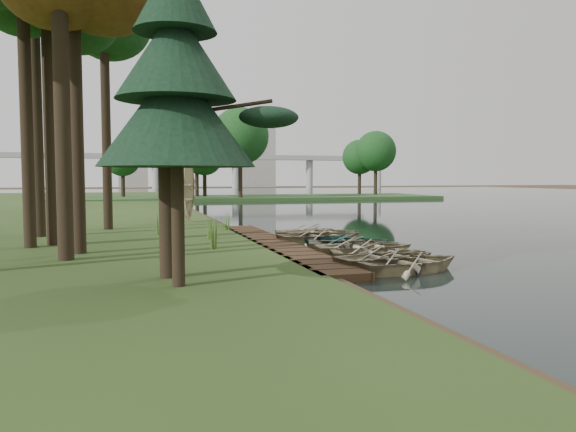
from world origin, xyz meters
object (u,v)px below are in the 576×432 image
object	(u,v)px
rowboat_1	(388,256)
pine_tree	(176,82)
boardwalk	(274,246)
rowboat_0	(410,260)
rowboat_2	(379,251)
stored_rowboat	(188,215)

from	to	relation	value
rowboat_1	pine_tree	world-z (taller)	pine_tree
boardwalk	rowboat_1	size ratio (longest dim) A/B	4.38
rowboat_0	pine_tree	distance (m)	8.84
rowboat_1	pine_tree	bearing A→B (deg)	100.67
rowboat_1	pine_tree	distance (m)	8.87
rowboat_2	rowboat_0	bearing A→B (deg)	-169.26
boardwalk	pine_tree	world-z (taller)	pine_tree
rowboat_2	pine_tree	distance (m)	9.57
boardwalk	pine_tree	distance (m)	10.87
rowboat_0	pine_tree	bearing A→B (deg)	92.52
pine_tree	rowboat_1	bearing A→B (deg)	20.45
rowboat_0	rowboat_1	bearing A→B (deg)	4.22
boardwalk	rowboat_1	world-z (taller)	rowboat_1
rowboat_2	stored_rowboat	size ratio (longest dim) A/B	0.87
rowboat_1	rowboat_2	size ratio (longest dim) A/B	1.08
boardwalk	stored_rowboat	world-z (taller)	stored_rowboat
rowboat_2	rowboat_1	bearing A→B (deg)	179.14
rowboat_1	rowboat_2	distance (m)	1.34
rowboat_2	stored_rowboat	distance (m)	16.68
rowboat_0	rowboat_2	xyz separation A→B (m)	(0.04, 2.30, -0.03)
rowboat_0	pine_tree	size ratio (longest dim) A/B	0.46
rowboat_0	stored_rowboat	world-z (taller)	stored_rowboat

